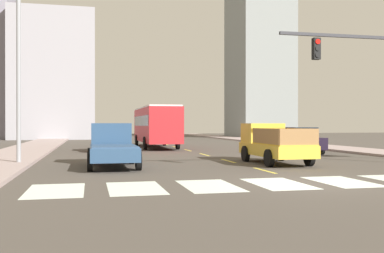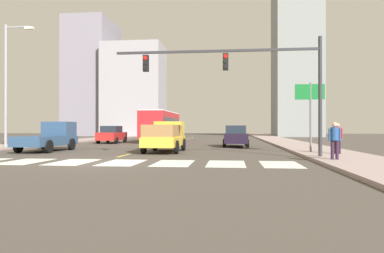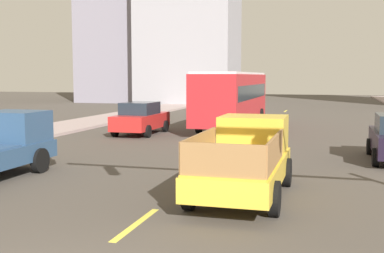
{
  "view_description": "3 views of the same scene",
  "coord_description": "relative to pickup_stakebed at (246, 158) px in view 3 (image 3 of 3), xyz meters",
  "views": [
    {
      "loc": [
        -7.01,
        -13.47,
        1.9
      ],
      "look_at": [
        -0.72,
        14.4,
        1.77
      ],
      "focal_mm": 42.19,
      "sensor_mm": 36.0,
      "label": 1
    },
    {
      "loc": [
        5.92,
        -15.3,
        1.55
      ],
      "look_at": [
        2.33,
        17.37,
        1.65
      ],
      "focal_mm": 33.33,
      "sensor_mm": 36.0,
      "label": 2
    },
    {
      "loc": [
        3.86,
        -5.36,
        3.09
      ],
      "look_at": [
        -1.55,
        13.77,
        1.06
      ],
      "focal_mm": 46.06,
      "sensor_mm": 36.0,
      "label": 3
    }
  ],
  "objects": [
    {
      "name": "block_mid_right",
      "position": [
        -13.48,
        41.07,
        7.41
      ],
      "size": [
        10.59,
        7.85,
        16.69
      ],
      "primitive_type": "cube",
      "color": "#97959D",
      "rests_on": "ground"
    },
    {
      "name": "lane_dash_5",
      "position": [
        -1.75,
        21.63,
        -0.93
      ],
      "size": [
        0.16,
        2.4,
        0.01
      ],
      "primitive_type": "cube",
      "color": "yellow",
      "rests_on": "ground"
    },
    {
      "name": "lane_dash_6",
      "position": [
        -1.75,
        26.63,
        -0.93
      ],
      "size": [
        0.16,
        2.4,
        0.01
      ],
      "primitive_type": "cube",
      "color": "yellow",
      "rests_on": "ground"
    },
    {
      "name": "lane_dash_7",
      "position": [
        -1.75,
        31.63,
        -0.93
      ],
      "size": [
        0.16,
        2.4,
        0.01
      ],
      "primitive_type": "cube",
      "color": "yellow",
      "rests_on": "ground"
    },
    {
      "name": "lane_dash_0",
      "position": [
        -1.75,
        -3.37,
        -0.93
      ],
      "size": [
        0.16,
        2.4,
        0.01
      ],
      "primitive_type": "cube",
      "color": "yellow",
      "rests_on": "ground"
    },
    {
      "name": "lane_dash_1",
      "position": [
        -1.75,
        1.63,
        -0.93
      ],
      "size": [
        0.16,
        2.4,
        0.01
      ],
      "primitive_type": "cube",
      "color": "yellow",
      "rests_on": "ground"
    },
    {
      "name": "sidewalk_left",
      "position": [
        -13.2,
        10.63,
        -0.86
      ],
      "size": [
        3.62,
        110.0,
        0.15
      ],
      "primitive_type": "cube",
      "color": "#A48F8C",
      "rests_on": "ground"
    },
    {
      "name": "block_mid_left",
      "position": [
        -22.91,
        44.77,
        10.26
      ],
      "size": [
        8.04,
        11.52,
        22.38
      ],
      "primitive_type": "cube",
      "color": "gray",
      "rests_on": "ground"
    },
    {
      "name": "lane_dash_3",
      "position": [
        -1.75,
        11.63,
        -0.93
      ],
      "size": [
        0.16,
        2.4,
        0.01
      ],
      "primitive_type": "cube",
      "color": "yellow",
      "rests_on": "ground"
    },
    {
      "name": "pickup_stakebed",
      "position": [
        0.0,
        0.0,
        0.0
      ],
      "size": [
        2.18,
        5.2,
        1.96
      ],
      "rotation": [
        0.0,
        0.0,
        0.05
      ],
      "color": "gold",
      "rests_on": "ground"
    },
    {
      "name": "lane_dash_2",
      "position": [
        -1.75,
        6.63,
        -0.93
      ],
      "size": [
        0.16,
        2.4,
        0.01
      ],
      "primitive_type": "cube",
      "color": "yellow",
      "rests_on": "ground"
    },
    {
      "name": "lane_dash_4",
      "position": [
        -1.75,
        16.63,
        -0.93
      ],
      "size": [
        0.16,
        2.4,
        0.01
      ],
      "primitive_type": "cube",
      "color": "yellow",
      "rests_on": "ground"
    },
    {
      "name": "sedan_far",
      "position": [
        -7.65,
        11.74,
        -0.08
      ],
      "size": [
        2.02,
        4.4,
        1.72
      ],
      "rotation": [
        0.0,
        0.0,
        -0.03
      ],
      "color": "red",
      "rests_on": "ground"
    },
    {
      "name": "city_bus",
      "position": [
        -3.5,
        15.92,
        1.02
      ],
      "size": [
        2.72,
        10.8,
        3.32
      ],
      "rotation": [
        0.0,
        0.0,
        -0.02
      ],
      "color": "#B32227",
      "rests_on": "ground"
    }
  ]
}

